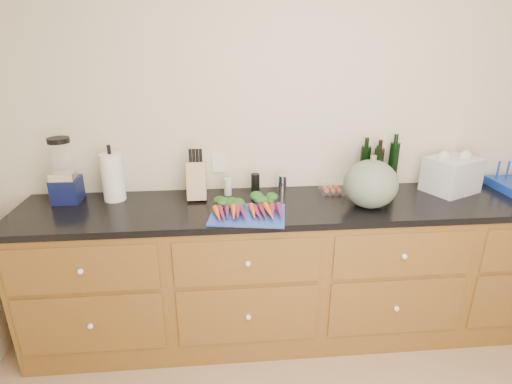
{
  "coord_description": "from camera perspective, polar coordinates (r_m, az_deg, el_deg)",
  "views": [
    {
      "loc": [
        -0.58,
        -0.94,
        1.88
      ],
      "look_at": [
        -0.39,
        1.2,
        1.06
      ],
      "focal_mm": 28.0,
      "sensor_mm": 36.0,
      "label": 1
    }
  ],
  "objects": [
    {
      "name": "wall_back",
      "position": [
        2.69,
        7.46,
        8.26
      ],
      "size": [
        4.1,
        0.05,
        2.6
      ],
      "primitive_type": "cube",
      "color": "beige",
      "rests_on": "ground"
    },
    {
      "name": "cabinets",
      "position": [
        2.72,
        8.09,
        -11.11
      ],
      "size": [
        3.6,
        0.64,
        0.9
      ],
      "color": "brown",
      "rests_on": "ground"
    },
    {
      "name": "countertop",
      "position": [
        2.5,
        8.61,
        -1.91
      ],
      "size": [
        3.64,
        0.62,
        0.04
      ],
      "primitive_type": "cube",
      "color": "black",
      "rests_on": "cabinets"
    },
    {
      "name": "cutting_board",
      "position": [
        2.28,
        -1.18,
        -3.26
      ],
      "size": [
        0.47,
        0.38,
        0.01
      ],
      "primitive_type": "cube",
      "rotation": [
        0.0,
        0.0,
        -0.16
      ],
      "color": "#2741AC",
      "rests_on": "countertop"
    },
    {
      "name": "carrots",
      "position": [
        2.31,
        -1.25,
        -2.25
      ],
      "size": [
        0.38,
        0.28,
        0.05
      ],
      "color": "orange",
      "rests_on": "cutting_board"
    },
    {
      "name": "squash",
      "position": [
        2.46,
        16.06,
        1.11
      ],
      "size": [
        0.32,
        0.32,
        0.29
      ],
      "primitive_type": "ellipsoid",
      "color": "#546151",
      "rests_on": "countertop"
    },
    {
      "name": "blender_appliance",
      "position": [
        2.69,
        -25.72,
        2.3
      ],
      "size": [
        0.16,
        0.16,
        0.4
      ],
      "color": "#0E1442",
      "rests_on": "countertop"
    },
    {
      "name": "paper_towel",
      "position": [
        2.62,
        -19.8,
        2.0
      ],
      "size": [
        0.13,
        0.13,
        0.3
      ],
      "primitive_type": "cylinder",
      "color": "white",
      "rests_on": "countertop"
    },
    {
      "name": "knife_block",
      "position": [
        2.52,
        -8.48,
        1.62
      ],
      "size": [
        0.12,
        0.12,
        0.23
      ],
      "primitive_type": "cube",
      "color": "tan",
      "rests_on": "countertop"
    },
    {
      "name": "grinder_salt",
      "position": [
        2.58,
        -4.05,
        0.75
      ],
      "size": [
        0.05,
        0.05,
        0.11
      ],
      "primitive_type": "cylinder",
      "color": "silver",
      "rests_on": "countertop"
    },
    {
      "name": "grinder_pepper",
      "position": [
        2.58,
        -0.09,
        1.15
      ],
      "size": [
        0.05,
        0.05,
        0.14
      ],
      "primitive_type": "cylinder",
      "color": "black",
      "rests_on": "countertop"
    },
    {
      "name": "canister_chrome",
      "position": [
        2.6,
        3.79,
        1.11
      ],
      "size": [
        0.05,
        0.05,
        0.12
      ],
      "primitive_type": "cylinder",
      "color": "white",
      "rests_on": "countertop"
    },
    {
      "name": "tomato_box",
      "position": [
        2.67,
        10.81,
        0.73
      ],
      "size": [
        0.16,
        0.12,
        0.07
      ],
      "primitive_type": "cube",
      "color": "white",
      "rests_on": "countertop"
    },
    {
      "name": "bottles",
      "position": [
        2.78,
        17.03,
        3.23
      ],
      "size": [
        0.26,
        0.13,
        0.31
      ],
      "color": "black",
      "rests_on": "countertop"
    },
    {
      "name": "grocery_bag",
      "position": [
        2.92,
        26.15,
        2.22
      ],
      "size": [
        0.39,
        0.35,
        0.23
      ],
      "primitive_type": null,
      "rotation": [
        0.0,
        0.0,
        0.43
      ],
      "color": "silver",
      "rests_on": "countertop"
    }
  ]
}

